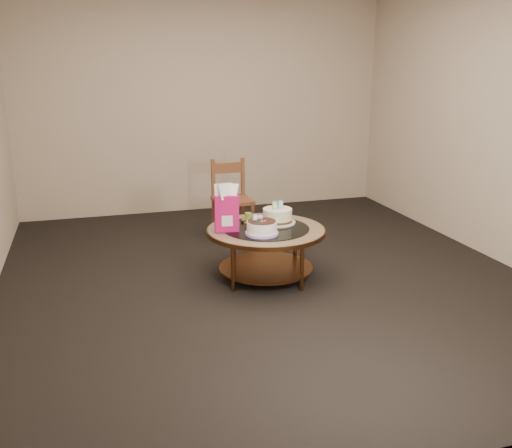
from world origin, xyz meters
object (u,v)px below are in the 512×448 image
object	(u,v)px
coffee_table	(266,237)
dining_chair	(232,199)
decorated_cake	(262,228)
cream_cake	(277,216)
gift_bag	(226,208)

from	to	relation	value
coffee_table	dining_chair	xyz separation A→B (m)	(0.01, 1.24, 0.04)
decorated_cake	cream_cake	size ratio (longest dim) A/B	0.85
coffee_table	cream_cake	xyz separation A→B (m)	(0.14, 0.12, 0.14)
decorated_cake	dining_chair	distance (m)	1.41
coffee_table	gift_bag	size ratio (longest dim) A/B	2.56
decorated_cake	dining_chair	bearing A→B (deg)	85.90
coffee_table	gift_bag	distance (m)	0.44
gift_bag	dining_chair	size ratio (longest dim) A/B	0.48
coffee_table	dining_chair	bearing A→B (deg)	89.54
gift_bag	dining_chair	distance (m)	1.29
decorated_cake	gift_bag	distance (m)	0.34
coffee_table	decorated_cake	distance (m)	0.23
coffee_table	decorated_cake	bearing A→B (deg)	-118.80
cream_cake	gift_bag	size ratio (longest dim) A/B	0.80
coffee_table	gift_bag	bearing A→B (deg)	176.71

